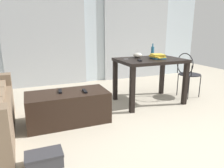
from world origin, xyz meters
name	(u,v)px	position (x,y,z in m)	size (l,w,h in m)	color
ground_plane	(135,109)	(0.00, 1.38, 0.00)	(8.54, 8.54, 0.00)	#B2A893
wall_back	(94,27)	(0.00, 3.56, 1.31)	(5.95, 0.10, 2.63)	silver
curtains	(95,32)	(0.00, 3.47, 1.21)	(4.06, 0.03, 2.41)	#B2B7BC
coffee_table	(68,107)	(-1.09, 1.32, 0.22)	(1.10, 0.53, 0.43)	black
craft_table	(150,66)	(0.40, 1.63, 0.65)	(1.11, 0.77, 0.77)	black
wire_chair	(187,70)	(1.20, 1.61, 0.52)	(0.41, 0.42, 0.84)	black
bottle_near	(153,51)	(0.63, 1.94, 0.87)	(0.06, 0.06, 0.23)	teal
bowl	(138,55)	(0.26, 1.83, 0.82)	(0.16, 0.16, 0.09)	beige
book_stack	(158,56)	(0.53, 1.61, 0.81)	(0.24, 0.27, 0.08)	#1E668C
tv_remote_on_table	(140,60)	(0.11, 1.48, 0.78)	(0.04, 0.15, 0.02)	black
scissors	(128,59)	(0.03, 1.76, 0.78)	(0.12, 0.05, 0.00)	#9EA0A5
tv_remote_primary	(85,91)	(-0.87, 1.26, 0.44)	(0.04, 0.17, 0.02)	black
tv_remote_secondary	(60,91)	(-1.18, 1.37, 0.44)	(0.04, 0.18, 0.02)	black
shoebox	(44,159)	(-1.50, 0.42, 0.07)	(0.35, 0.21, 0.14)	#38383D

